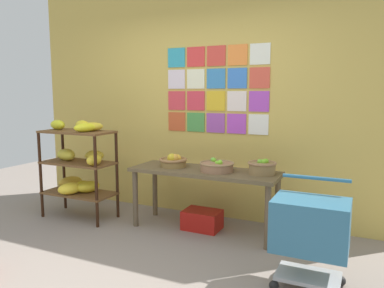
{
  "coord_description": "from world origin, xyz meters",
  "views": [
    {
      "loc": [
        1.86,
        -2.39,
        1.52
      ],
      "look_at": [
        0.18,
        1.18,
        0.98
      ],
      "focal_mm": 34.91,
      "sensor_mm": 36.0,
      "label": 1
    }
  ],
  "objects_px": {
    "fruit_basket_right": "(173,161)",
    "produce_crate_under_table": "(202,220)",
    "fruit_basket_back_right": "(217,166)",
    "shopping_cart": "(310,228)",
    "display_table": "(204,178)",
    "banana_shelf_unit": "(78,161)",
    "fruit_basket_left": "(262,167)"
  },
  "relations": [
    {
      "from": "fruit_basket_back_right",
      "to": "fruit_basket_left",
      "type": "bearing_deg",
      "value": 8.45
    },
    {
      "from": "fruit_basket_right",
      "to": "produce_crate_under_table",
      "type": "xyz_separation_m",
      "value": [
        0.36,
        0.01,
        -0.64
      ]
    },
    {
      "from": "display_table",
      "to": "produce_crate_under_table",
      "type": "height_order",
      "value": "display_table"
    },
    {
      "from": "fruit_basket_right",
      "to": "shopping_cart",
      "type": "xyz_separation_m",
      "value": [
        1.62,
        -0.81,
        -0.26
      ]
    },
    {
      "from": "fruit_basket_right",
      "to": "produce_crate_under_table",
      "type": "relative_size",
      "value": 0.78
    },
    {
      "from": "banana_shelf_unit",
      "to": "fruit_basket_left",
      "type": "bearing_deg",
      "value": 7.5
    },
    {
      "from": "banana_shelf_unit",
      "to": "fruit_basket_right",
      "type": "distance_m",
      "value": 1.21
    },
    {
      "from": "display_table",
      "to": "fruit_basket_right",
      "type": "bearing_deg",
      "value": 178.54
    },
    {
      "from": "display_table",
      "to": "fruit_basket_right",
      "type": "height_order",
      "value": "fruit_basket_right"
    },
    {
      "from": "banana_shelf_unit",
      "to": "fruit_basket_back_right",
      "type": "distance_m",
      "value": 1.74
    },
    {
      "from": "fruit_basket_back_right",
      "to": "produce_crate_under_table",
      "type": "relative_size",
      "value": 0.91
    },
    {
      "from": "fruit_basket_left",
      "to": "shopping_cart",
      "type": "xyz_separation_m",
      "value": [
        0.61,
        -0.86,
        -0.27
      ]
    },
    {
      "from": "fruit_basket_back_right",
      "to": "fruit_basket_left",
      "type": "relative_size",
      "value": 1.25
    },
    {
      "from": "shopping_cart",
      "to": "fruit_basket_back_right",
      "type": "bearing_deg",
      "value": 150.86
    },
    {
      "from": "fruit_basket_right",
      "to": "display_table",
      "type": "bearing_deg",
      "value": -1.46
    },
    {
      "from": "display_table",
      "to": "fruit_basket_left",
      "type": "distance_m",
      "value": 0.65
    },
    {
      "from": "fruit_basket_right",
      "to": "fruit_basket_left",
      "type": "height_order",
      "value": "fruit_basket_left"
    },
    {
      "from": "banana_shelf_unit",
      "to": "shopping_cart",
      "type": "distance_m",
      "value": 2.87
    },
    {
      "from": "display_table",
      "to": "fruit_basket_back_right",
      "type": "bearing_deg",
      "value": -4.6
    },
    {
      "from": "fruit_basket_left",
      "to": "produce_crate_under_table",
      "type": "distance_m",
      "value": 0.93
    },
    {
      "from": "banana_shelf_unit",
      "to": "fruit_basket_right",
      "type": "xyz_separation_m",
      "value": [
        1.18,
        0.24,
        0.06
      ]
    },
    {
      "from": "fruit_basket_right",
      "to": "produce_crate_under_table",
      "type": "bearing_deg",
      "value": 1.75
    },
    {
      "from": "display_table",
      "to": "fruit_basket_back_right",
      "type": "xyz_separation_m",
      "value": [
        0.15,
        -0.01,
        0.15
      ]
    },
    {
      "from": "banana_shelf_unit",
      "to": "fruit_basket_left",
      "type": "distance_m",
      "value": 2.22
    },
    {
      "from": "fruit_basket_back_right",
      "to": "fruit_basket_right",
      "type": "bearing_deg",
      "value": 177.65
    },
    {
      "from": "banana_shelf_unit",
      "to": "display_table",
      "type": "height_order",
      "value": "banana_shelf_unit"
    },
    {
      "from": "fruit_basket_right",
      "to": "produce_crate_under_table",
      "type": "distance_m",
      "value": 0.73
    },
    {
      "from": "produce_crate_under_table",
      "to": "shopping_cart",
      "type": "xyz_separation_m",
      "value": [
        1.27,
        -0.82,
        0.38
      ]
    },
    {
      "from": "fruit_basket_back_right",
      "to": "shopping_cart",
      "type": "distance_m",
      "value": 1.36
    },
    {
      "from": "fruit_basket_left",
      "to": "produce_crate_under_table",
      "type": "relative_size",
      "value": 0.73
    },
    {
      "from": "display_table",
      "to": "shopping_cart",
      "type": "relative_size",
      "value": 1.94
    },
    {
      "from": "banana_shelf_unit",
      "to": "shopping_cart",
      "type": "xyz_separation_m",
      "value": [
        2.8,
        -0.57,
        -0.21
      ]
    }
  ]
}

